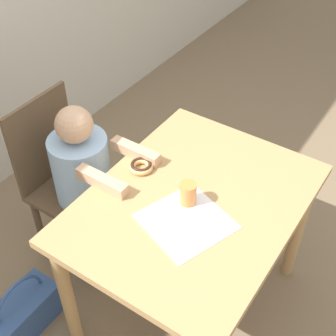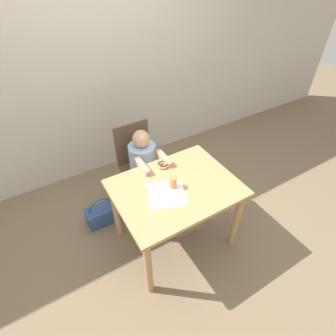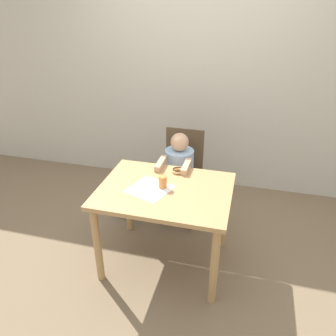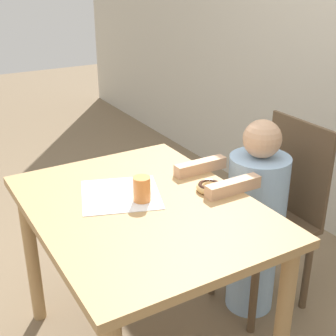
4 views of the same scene
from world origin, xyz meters
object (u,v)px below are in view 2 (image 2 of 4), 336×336
object	(u,v)px
donut	(163,165)
child_figure	(144,171)
handbag	(103,214)
chair	(139,165)
cup	(173,182)

from	to	relation	value
donut	child_figure	bearing A→B (deg)	100.71
donut	handbag	bearing A→B (deg)	152.67
chair	child_figure	size ratio (longest dim) A/B	0.95
chair	handbag	size ratio (longest dim) A/B	2.70
handbag	chair	bearing A→B (deg)	14.19
chair	child_figure	xyz separation A→B (m)	(0.00, -0.12, 0.00)
chair	child_figure	world-z (taller)	child_figure
donut	chair	bearing A→B (deg)	97.72
chair	handbag	distance (m)	0.64
chair	cup	xyz separation A→B (m)	(-0.00, -0.69, 0.31)
cup	donut	bearing A→B (deg)	77.91
child_figure	handbag	world-z (taller)	child_figure
handbag	cup	size ratio (longest dim) A/B	3.41
chair	handbag	bearing A→B (deg)	-165.81
handbag	cup	world-z (taller)	cup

